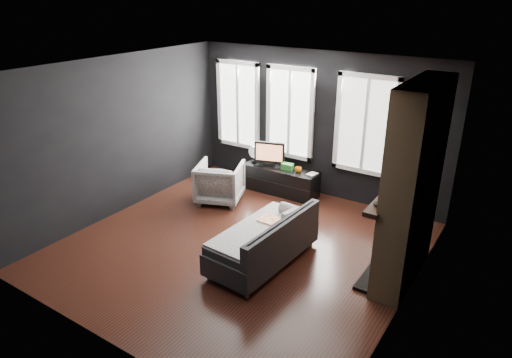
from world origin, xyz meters
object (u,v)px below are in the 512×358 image
Objects in this scene: mantel_vase at (403,174)px; media_console at (281,180)px; armchair at (220,180)px; monitor at (270,152)px; mug at (298,169)px; sofa at (263,238)px; book at (309,168)px.

media_console is at bearing 157.65° from mantel_vase.
armchair is 1.36× the size of monitor.
armchair is 3.44m from mantel_vase.
mug is (0.63, 0.00, -0.21)m from monitor.
mug is (-0.65, 2.24, 0.19)m from sofa.
monitor is (-1.28, 2.24, 0.39)m from sofa.
monitor is 3.49× the size of mantel_vase.
mantel_vase reaches higher than monitor.
mantel_vase reaches higher than book.
monitor is 0.67m from mug.
monitor is 4.81× the size of mug.
book is (0.83, 0.06, -0.17)m from monitor.
monitor reaches higher than media_console.
mug is at bearing 154.47° from mantel_vase.
armchair reaches higher than sofa.
book is 2.37m from mantel_vase.
media_console is (0.76, 0.95, -0.16)m from armchair.
book is 1.17× the size of mantel_vase.
mug is 2.53m from mantel_vase.
mug is at bearing -164.03° from book.
mug is 0.62× the size of book.
mantel_vase is at bearing -25.53° from mug.
media_console is 7.32× the size of book.
sofa is 2.18× the size of armchair.
media_console is at bearing 178.83° from mug.
sofa is at bearing 121.92° from armchair.
book is at bearing 151.01° from mantel_vase.
media_console is at bearing -175.06° from book.
monitor is 2.97× the size of book.
armchair is at bearing -129.48° from media_console.
armchair is 4.76× the size of mantel_vase.
media_console is (-1.02, 2.25, -0.13)m from sofa.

